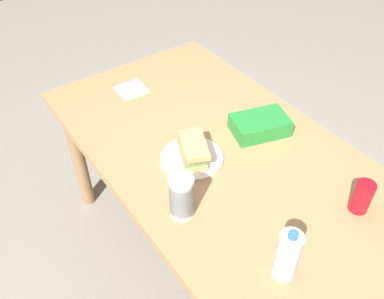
{
  "coord_description": "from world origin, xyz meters",
  "views": [
    {
      "loc": [
        0.93,
        -0.8,
        1.87
      ],
      "look_at": [
        -0.03,
        -0.12,
        0.8
      ],
      "focal_mm": 38.52,
      "sensor_mm": 36.0,
      "label": 1
    }
  ],
  "objects": [
    {
      "name": "soda_can_red",
      "position": [
        0.51,
        0.2,
        0.81
      ],
      "size": [
        0.07,
        0.07,
        0.12
      ],
      "primitive_type": "cylinder",
      "color": "maroon",
      "rests_on": "dining_table"
    },
    {
      "name": "plastic_cup_stack",
      "position": [
        0.17,
        -0.31,
        0.84
      ],
      "size": [
        0.08,
        0.08,
        0.17
      ],
      "color": "silver",
      "rests_on": "dining_table"
    },
    {
      "name": "paper_plate",
      "position": [
        -0.03,
        -0.12,
        0.76
      ],
      "size": [
        0.25,
        0.25,
        0.01
      ],
      "primitive_type": "cylinder",
      "color": "white",
      "rests_on": "dining_table"
    },
    {
      "name": "chip_bag",
      "position": [
        -0.0,
        0.21,
        0.79
      ],
      "size": [
        0.21,
        0.26,
        0.07
      ],
      "primitive_type": "cube",
      "rotation": [
        0.0,
        0.0,
        1.28
      ],
      "color": "#268C38",
      "rests_on": "dining_table"
    },
    {
      "name": "paper_napkin",
      "position": [
        -0.58,
        -0.08,
        0.76
      ],
      "size": [
        0.13,
        0.13,
        0.01
      ],
      "primitive_type": "cube",
      "rotation": [
        0.0,
        0.0,
        6.26
      ],
      "color": "white",
      "rests_on": "dining_table"
    },
    {
      "name": "dining_table",
      "position": [
        0.0,
        0.0,
        0.66
      ],
      "size": [
        1.63,
        0.9,
        0.75
      ],
      "color": "tan",
      "rests_on": "ground_plane"
    },
    {
      "name": "sandwich",
      "position": [
        -0.02,
        -0.12,
        0.81
      ],
      "size": [
        0.21,
        0.15,
        0.08
      ],
      "color": "#DBB26B",
      "rests_on": "paper_plate"
    },
    {
      "name": "ground_plane",
      "position": [
        0.0,
        0.0,
        0.0
      ],
      "size": [
        8.0,
        8.0,
        0.0
      ],
      "primitive_type": "plane",
      "color": "gray"
    },
    {
      "name": "water_bottle_tall",
      "position": [
        0.54,
        -0.19,
        0.85
      ],
      "size": [
        0.07,
        0.07,
        0.2
      ],
      "color": "silver",
      "rests_on": "dining_table"
    }
  ]
}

